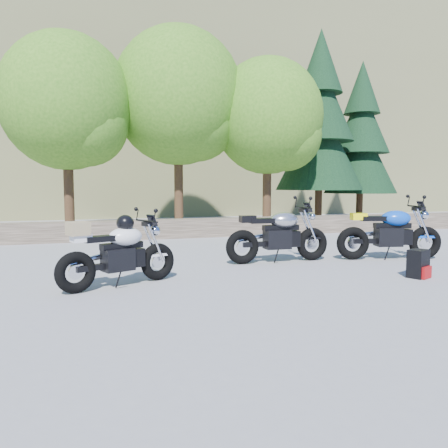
{
  "coord_description": "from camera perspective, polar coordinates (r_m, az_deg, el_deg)",
  "views": [
    {
      "loc": [
        -2.1,
        -6.15,
        1.41
      ],
      "look_at": [
        0.2,
        1.0,
        0.75
      ],
      "focal_mm": 35.0,
      "sensor_mm": 36.0,
      "label": 1
    }
  ],
  "objects": [
    {
      "name": "conifer_near",
      "position": [
        16.73,
        12.41,
        12.69
      ],
      "size": [
        3.17,
        3.17,
        7.06
      ],
      "color": "#382314",
      "rests_on": "ground"
    },
    {
      "name": "silver_bike",
      "position": [
        8.1,
        7.18,
        -1.51
      ],
      "size": [
        2.02,
        0.64,
        1.02
      ],
      "rotation": [
        0.0,
        0.0,
        -0.01
      ],
      "color": "black",
      "rests_on": "ground"
    },
    {
      "name": "conifer_far",
      "position": [
        18.36,
        17.48,
        10.59
      ],
      "size": [
        2.82,
        2.82,
        6.27
      ],
      "color": "#382314",
      "rests_on": "ground"
    },
    {
      "name": "tree_decid_right",
      "position": [
        14.46,
        6.2,
        13.29
      ],
      "size": [
        3.54,
        3.54,
        5.41
      ],
      "color": "#382314",
      "rests_on": "ground"
    },
    {
      "name": "tree_decid_mid",
      "position": [
        14.25,
        -5.55,
        15.62
      ],
      "size": [
        4.08,
        4.08,
        6.24
      ],
      "color": "#382314",
      "rests_on": "ground"
    },
    {
      "name": "backpack",
      "position": [
        7.36,
        24.08,
        -4.81
      ],
      "size": [
        0.38,
        0.37,
        0.43
      ],
      "rotation": [
        0.0,
        0.0,
        0.42
      ],
      "color": "black",
      "rests_on": "ground"
    },
    {
      "name": "white_bike",
      "position": [
        6.27,
        -13.63,
        -3.53
      ],
      "size": [
        1.72,
        0.86,
        1.0
      ],
      "rotation": [
        0.0,
        0.0,
        0.39
      ],
      "color": "black",
      "rests_on": "ground"
    },
    {
      "name": "blue_bike",
      "position": [
        8.93,
        20.88,
        -1.14
      ],
      "size": [
        2.03,
        0.77,
        1.03
      ],
      "rotation": [
        0.0,
        0.0,
        -0.25
      ],
      "color": "black",
      "rests_on": "ground"
    },
    {
      "name": "tree_decid_left",
      "position": [
        13.47,
        -19.45,
        14.24
      ],
      "size": [
        3.67,
        3.67,
        5.62
      ],
      "color": "#382314",
      "rests_on": "ground"
    },
    {
      "name": "stone_wall",
      "position": [
        11.89,
        -7.58,
        -0.63
      ],
      "size": [
        22.0,
        0.55,
        0.5
      ],
      "primitive_type": "cube",
      "color": "#44392D",
      "rests_on": "ground"
    },
    {
      "name": "ground",
      "position": [
        6.64,
        1.01,
        -7.22
      ],
      "size": [
        90.0,
        90.0,
        0.0
      ],
      "primitive_type": "plane",
      "color": "gray",
      "rests_on": "ground"
    },
    {
      "name": "hillside",
      "position": [
        35.06,
        -9.51,
        14.94
      ],
      "size": [
        80.0,
        30.0,
        15.0
      ],
      "primitive_type": "cube",
      "color": "olive",
      "rests_on": "ground"
    }
  ]
}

